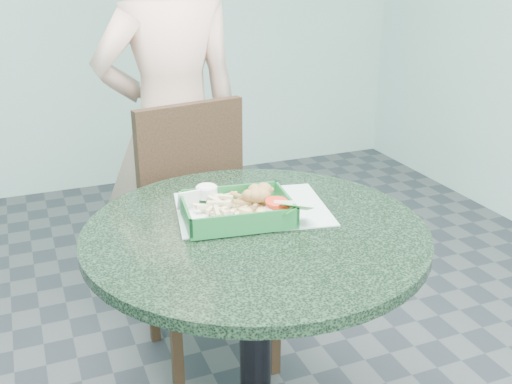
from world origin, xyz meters
name	(u,v)px	position (x,y,z in m)	size (l,w,h in m)	color
cafe_table	(255,291)	(0.00, 0.00, 0.58)	(0.88, 0.88, 0.75)	black
dining_chair	(201,218)	(0.04, 0.61, 0.53)	(0.41, 0.41, 0.93)	black
diner_person	(172,114)	(0.02, 0.91, 0.84)	(0.62, 0.40, 1.69)	#D3AA95
placemat	(252,215)	(0.03, 0.11, 0.75)	(0.40, 0.30, 0.00)	#AFD2C9
food_basket	(237,221)	(-0.03, 0.06, 0.77)	(0.28, 0.20, 0.06)	#16622B
crab_sandwich	(256,204)	(0.03, 0.07, 0.80)	(0.12, 0.12, 0.07)	#DDB874
fries_pile	(220,211)	(-0.06, 0.09, 0.79)	(0.12, 0.13, 0.05)	beige
sauce_ramekin	(203,200)	(-0.09, 0.15, 0.80)	(0.06, 0.06, 0.03)	silver
garnish_cup	(282,214)	(0.08, 0.01, 0.79)	(0.10, 0.10, 0.04)	white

